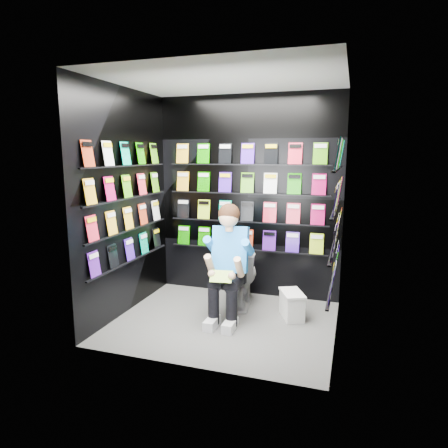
% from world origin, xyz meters
% --- Properties ---
extents(floor, '(2.40, 2.40, 0.00)m').
position_xyz_m(floor, '(0.00, 0.00, 0.00)').
color(floor, '#5F5F5D').
rests_on(floor, ground).
extents(ceiling, '(2.40, 2.40, 0.00)m').
position_xyz_m(ceiling, '(0.00, 0.00, 2.60)').
color(ceiling, white).
rests_on(ceiling, floor).
extents(wall_back, '(2.40, 0.04, 2.60)m').
position_xyz_m(wall_back, '(0.00, 1.00, 1.30)').
color(wall_back, black).
rests_on(wall_back, floor).
extents(wall_front, '(2.40, 0.04, 2.60)m').
position_xyz_m(wall_front, '(0.00, -1.00, 1.30)').
color(wall_front, black).
rests_on(wall_front, floor).
extents(wall_left, '(0.04, 2.00, 2.60)m').
position_xyz_m(wall_left, '(-1.20, 0.00, 1.30)').
color(wall_left, black).
rests_on(wall_left, floor).
extents(wall_right, '(0.04, 2.00, 2.60)m').
position_xyz_m(wall_right, '(1.20, 0.00, 1.30)').
color(wall_right, black).
rests_on(wall_right, floor).
extents(comics_back, '(2.10, 0.06, 1.37)m').
position_xyz_m(comics_back, '(0.00, 0.97, 1.31)').
color(comics_back, red).
rests_on(comics_back, wall_back).
extents(comics_left, '(0.06, 1.70, 1.37)m').
position_xyz_m(comics_left, '(-1.17, 0.00, 1.31)').
color(comics_left, red).
rests_on(comics_left, wall_left).
extents(comics_right, '(0.06, 1.70, 1.37)m').
position_xyz_m(comics_right, '(1.17, 0.00, 1.31)').
color(comics_right, red).
rests_on(comics_right, wall_right).
extents(toilet, '(0.51, 0.80, 0.73)m').
position_xyz_m(toilet, '(0.02, 0.57, 0.37)').
color(toilet, silver).
rests_on(toilet, floor).
extents(longbox, '(0.34, 0.42, 0.28)m').
position_xyz_m(longbox, '(0.70, 0.36, 0.14)').
color(longbox, white).
rests_on(longbox, floor).
extents(longbox_lid, '(0.36, 0.44, 0.03)m').
position_xyz_m(longbox_lid, '(0.70, 0.36, 0.29)').
color(longbox_lid, white).
rests_on(longbox_lid, longbox).
extents(reader, '(0.63, 0.84, 1.44)m').
position_xyz_m(reader, '(0.02, 0.19, 0.78)').
color(reader, blue).
rests_on(reader, toilet).
extents(held_comic, '(0.25, 0.17, 0.10)m').
position_xyz_m(held_comic, '(0.02, -0.16, 0.58)').
color(held_comic, green).
rests_on(held_comic, reader).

